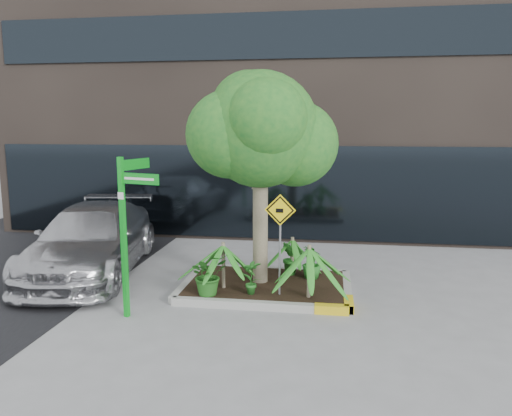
# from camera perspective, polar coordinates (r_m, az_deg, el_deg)

# --- Properties ---
(ground) EXTENTS (80.00, 80.00, 0.00)m
(ground) POSITION_cam_1_polar(r_m,az_deg,el_deg) (9.88, -0.21, -9.82)
(ground) COLOR gray
(ground) RESTS_ON ground
(planter) EXTENTS (3.35, 2.36, 0.15)m
(planter) POSITION_cam_1_polar(r_m,az_deg,el_deg) (10.08, 1.34, -8.83)
(planter) COLOR #9E9E99
(planter) RESTS_ON ground
(tree) EXTENTS (2.90, 2.57, 4.35)m
(tree) POSITION_cam_1_polar(r_m,az_deg,el_deg) (9.71, 0.52, 8.94)
(tree) COLOR gray
(tree) RESTS_ON ground
(palm_front) EXTENTS (1.11, 1.11, 1.23)m
(palm_front) POSITION_cam_1_polar(r_m,az_deg,el_deg) (9.07, 6.12, -4.60)
(palm_front) COLOR gray
(palm_front) RESTS_ON ground
(palm_left) EXTENTS (1.02, 1.02, 1.13)m
(palm_left) POSITION_cam_1_polar(r_m,az_deg,el_deg) (9.58, -3.77, -4.26)
(palm_left) COLOR gray
(palm_left) RESTS_ON ground
(palm_back) EXTENTS (0.90, 0.90, 1.00)m
(palm_back) POSITION_cam_1_polar(r_m,az_deg,el_deg) (10.45, 4.20, -3.63)
(palm_back) COLOR gray
(palm_back) RESTS_ON ground
(parked_car) EXTENTS (2.84, 5.36, 1.48)m
(parked_car) POSITION_cam_1_polar(r_m,az_deg,el_deg) (11.70, -18.24, -3.47)
(parked_car) COLOR #B0B0B5
(parked_car) RESTS_ON ground
(shrub_a) EXTENTS (0.98, 0.98, 0.77)m
(shrub_a) POSITION_cam_1_polar(r_m,az_deg,el_deg) (9.35, -5.47, -7.55)
(shrub_a) COLOR #1E5819
(shrub_a) RESTS_ON planter
(shrub_b) EXTENTS (0.54, 0.54, 0.68)m
(shrub_b) POSITION_cam_1_polar(r_m,az_deg,el_deg) (10.33, 6.39, -6.15)
(shrub_b) COLOR #227121
(shrub_b) RESTS_ON planter
(shrub_c) EXTENTS (0.47, 0.47, 0.67)m
(shrub_c) POSITION_cam_1_polar(r_m,az_deg,el_deg) (9.35, -0.51, -7.84)
(shrub_c) COLOR #246D21
(shrub_c) RESTS_ON planter
(shrub_d) EXTENTS (0.44, 0.44, 0.72)m
(shrub_d) POSITION_cam_1_polar(r_m,az_deg,el_deg) (10.50, 3.95, -5.75)
(shrub_d) COLOR #20691E
(shrub_d) RESTS_ON planter
(street_sign_post) EXTENTS (0.79, 0.96, 2.75)m
(street_sign_post) POSITION_cam_1_polar(r_m,az_deg,el_deg) (8.64, -14.48, -1.28)
(street_sign_post) COLOR #0EA120
(street_sign_post) RESTS_ON ground
(cattle_sign) EXTENTS (0.58, 0.10, 1.88)m
(cattle_sign) POSITION_cam_1_polar(r_m,az_deg,el_deg) (9.11, 2.77, -2.21)
(cattle_sign) COLOR slate
(cattle_sign) RESTS_ON ground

